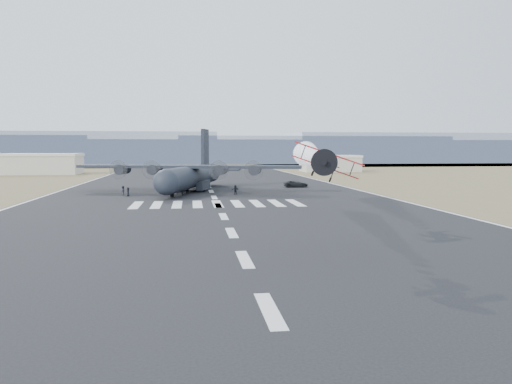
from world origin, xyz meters
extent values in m
plane|color=black|center=(0.00, 0.00, 0.00)|extent=(500.00, 500.00, 0.00)
cube|color=brown|center=(0.00, 230.00, 0.00)|extent=(500.00, 80.00, 0.00)
cube|color=#8493A8|center=(-65.00, 260.00, 8.50)|extent=(150.00, 50.00, 17.00)
cube|color=#8493A8|center=(0.00, 260.00, 6.50)|extent=(150.00, 50.00, 13.00)
cube|color=#8493A8|center=(65.00, 260.00, 7.50)|extent=(150.00, 50.00, 15.00)
cube|color=#8493A8|center=(130.00, 260.00, 8.50)|extent=(150.00, 50.00, 17.00)
cube|color=#AFAA9C|center=(-52.00, 145.00, 3.00)|extent=(24.00, 14.00, 6.00)
cube|color=silver|center=(-52.00, 145.00, 6.30)|extent=(24.50, 14.50, 0.80)
cube|color=#AFAA9C|center=(46.00, 150.00, 2.60)|extent=(20.00, 12.00, 5.20)
cube|color=silver|center=(46.00, 150.00, 5.50)|extent=(20.50, 12.50, 0.80)
cylinder|color=#B30B30|center=(6.79, 13.73, 7.17)|extent=(1.64, 4.67, 0.83)
sphere|color=black|center=(6.82, 13.91, 7.49)|extent=(0.64, 0.64, 0.64)
cylinder|color=black|center=(6.39, 11.56, 7.17)|extent=(1.00, 0.71, 0.92)
cylinder|color=black|center=(6.34, 11.24, 7.17)|extent=(2.00, 0.39, 2.02)
cube|color=#B30B30|center=(6.72, 13.37, 6.85)|extent=(5.32, 1.85, 1.89)
cube|color=#B30B30|center=(6.68, 13.10, 7.95)|extent=(5.50, 1.88, 1.95)
cube|color=#B30B30|center=(7.17, 15.81, 7.63)|extent=(0.24, 0.83, 0.92)
cube|color=#B30B30|center=(7.17, 15.81, 7.17)|extent=(1.93, 0.96, 0.07)
cylinder|color=black|center=(5.93, 13.14, 6.06)|extent=(0.18, 0.42, 0.40)
cylinder|color=black|center=(7.38, 12.87, 6.06)|extent=(0.18, 0.42, 0.40)
sphere|color=white|center=(7.20, 15.99, 7.17)|extent=(0.64, 0.64, 0.64)
sphere|color=white|center=(7.60, 18.16, 7.20)|extent=(0.84, 0.84, 0.84)
sphere|color=white|center=(8.00, 20.34, 7.22)|extent=(1.04, 1.04, 1.04)
sphere|color=white|center=(8.39, 22.51, 7.25)|extent=(1.23, 1.23, 1.23)
sphere|color=white|center=(8.79, 24.68, 7.28)|extent=(1.43, 1.43, 1.43)
sphere|color=white|center=(9.19, 26.85, 7.31)|extent=(1.62, 1.62, 1.62)
sphere|color=white|center=(9.58, 29.02, 7.33)|extent=(1.82, 1.82, 1.82)
sphere|color=white|center=(9.98, 31.19, 7.36)|extent=(2.02, 2.02, 2.02)
sphere|color=white|center=(10.38, 33.36, 7.39)|extent=(2.21, 2.21, 2.21)
sphere|color=white|center=(10.77, 35.54, 7.42)|extent=(2.41, 2.41, 2.41)
sphere|color=white|center=(11.17, 37.71, 7.44)|extent=(2.61, 2.61, 2.61)
sphere|color=white|center=(11.57, 39.88, 7.47)|extent=(2.80, 2.80, 2.80)
sphere|color=white|center=(11.96, 42.05, 7.50)|extent=(3.00, 3.00, 3.00)
sphere|color=white|center=(12.36, 44.22, 7.53)|extent=(3.19, 3.19, 3.19)
sphere|color=white|center=(12.76, 46.39, 7.55)|extent=(3.39, 3.39, 3.39)
sphere|color=white|center=(13.15, 48.56, 7.58)|extent=(3.59, 3.59, 3.59)
cylinder|color=black|center=(-4.06, 72.61, 2.81)|extent=(11.94, 30.36, 4.32)
sphere|color=black|center=(-7.94, 57.98, 2.81)|extent=(4.32, 4.32, 4.32)
cone|color=black|center=(-0.18, 87.23, 2.81)|extent=(5.84, 7.38, 4.32)
cube|color=black|center=(-4.34, 71.56, 4.86)|extent=(42.95, 15.47, 0.54)
cylinder|color=black|center=(-17.02, 74.36, 4.32)|extent=(2.93, 4.47, 1.95)
cylinder|color=#3F3F44|center=(-17.57, 72.27, 4.32)|extent=(3.57, 0.99, 3.67)
cylinder|color=black|center=(-10.75, 72.70, 4.32)|extent=(2.93, 4.47, 1.95)
cylinder|color=#3F3F44|center=(-11.30, 70.61, 4.32)|extent=(3.57, 0.99, 3.67)
cylinder|color=black|center=(1.79, 69.38, 4.32)|extent=(2.93, 4.47, 1.95)
cylinder|color=#3F3F44|center=(1.24, 67.29, 4.32)|extent=(3.57, 0.99, 3.67)
cylinder|color=black|center=(8.06, 67.71, 4.32)|extent=(2.93, 4.47, 1.95)
cylinder|color=#3F3F44|center=(7.50, 65.62, 4.32)|extent=(3.57, 0.99, 3.67)
cube|color=black|center=(-0.74, 85.14, 8.21)|extent=(1.87, 4.87, 8.65)
cube|color=black|center=(-0.60, 85.66, 3.67)|extent=(15.46, 7.01, 0.38)
cube|color=black|center=(-6.08, 74.26, 1.19)|extent=(2.92, 6.60, 1.73)
cylinder|color=black|center=(-6.08, 74.26, 0.59)|extent=(0.83, 1.29, 1.19)
cube|color=black|center=(-1.49, 73.04, 1.19)|extent=(2.92, 6.60, 1.73)
cylinder|color=black|center=(-1.49, 73.04, 0.59)|extent=(0.83, 1.29, 1.19)
cylinder|color=black|center=(-7.11, 61.11, 0.49)|extent=(0.67, 1.05, 0.97)
imported|color=black|center=(18.61, 80.32, 0.72)|extent=(5.25, 2.53, 1.44)
imported|color=black|center=(-5.39, 63.61, 0.87)|extent=(0.74, 0.80, 1.75)
imported|color=black|center=(-6.66, 70.13, 0.84)|extent=(0.90, 0.66, 1.68)
imported|color=black|center=(-15.94, 65.97, 0.85)|extent=(0.96, 1.21, 1.69)
imported|color=black|center=(-5.23, 68.50, 0.82)|extent=(0.60, 1.01, 1.64)
imported|color=black|center=(-14.86, 64.33, 0.78)|extent=(0.54, 0.80, 1.56)
imported|color=black|center=(4.09, 65.02, 0.86)|extent=(1.66, 1.18, 1.73)
imported|color=black|center=(-6.50, 67.08, 0.79)|extent=(0.74, 0.70, 1.58)
imported|color=black|center=(-4.45, 68.10, 0.93)|extent=(1.05, 0.99, 1.85)
camera|label=1|loc=(-4.00, -24.87, 8.37)|focal=35.00mm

